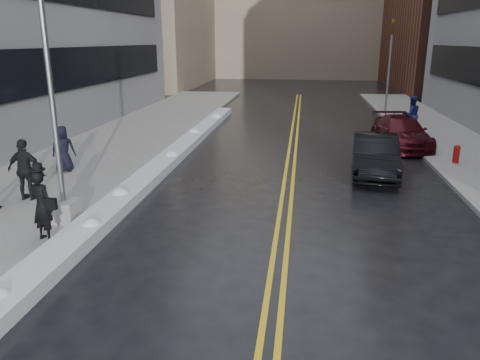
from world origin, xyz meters
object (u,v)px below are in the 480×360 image
(pedestrian_fedora, at_px, (42,205))
(pedestrian_c, at_px, (63,149))
(pedestrian_east, at_px, (411,115))
(pedestrian_d, at_px, (25,170))
(fire_hydrant, at_px, (456,153))
(traffic_signal, at_px, (390,63))
(car_black, at_px, (375,155))
(car_maroon, at_px, (401,132))
(lamppost, at_px, (56,134))

(pedestrian_fedora, xyz_separation_m, pedestrian_c, (-2.57, 5.92, -0.03))
(pedestrian_east, bearing_deg, pedestrian_d, 27.75)
(fire_hydrant, xyz_separation_m, traffic_signal, (-0.50, 14.00, 2.85))
(pedestrian_c, height_order, car_black, pedestrian_c)
(pedestrian_east, xyz_separation_m, car_maroon, (-0.96, -2.73, -0.42))
(traffic_signal, bearing_deg, lamppost, -118.21)
(fire_hydrant, distance_m, pedestrian_east, 6.10)
(traffic_signal, xyz_separation_m, car_black, (-2.89, -15.68, -2.66))
(pedestrian_d, xyz_separation_m, car_black, (10.91, 4.74, -0.34))
(pedestrian_fedora, height_order, pedestrian_c, pedestrian_fedora)
(pedestrian_c, bearing_deg, traffic_signal, -147.21)
(pedestrian_fedora, bearing_deg, fire_hydrant, -123.07)
(traffic_signal, xyz_separation_m, car_maroon, (-1.00, -10.68, -2.69))
(traffic_signal, relative_size, pedestrian_d, 3.20)
(pedestrian_east, bearing_deg, fire_hydrant, 80.70)
(lamppost, bearing_deg, fire_hydrant, 33.04)
(fire_hydrant, height_order, car_maroon, car_maroon)
(lamppost, relative_size, car_maroon, 1.56)
(traffic_signal, bearing_deg, car_black, -100.45)
(lamppost, bearing_deg, pedestrian_east, 50.06)
(pedestrian_fedora, xyz_separation_m, pedestrian_east, (11.66, 15.21, 0.09))
(traffic_signal, bearing_deg, pedestrian_east, -90.28)
(pedestrian_c, bearing_deg, car_maroon, -171.31)
(traffic_signal, distance_m, pedestrian_east, 8.27)
(pedestrian_fedora, bearing_deg, pedestrian_d, -32.54)
(lamppost, height_order, traffic_signal, lamppost)
(lamppost, distance_m, pedestrian_fedora, 1.90)
(lamppost, bearing_deg, car_black, 35.37)
(fire_hydrant, bearing_deg, pedestrian_east, 95.09)
(lamppost, relative_size, pedestrian_fedora, 4.33)
(fire_hydrant, bearing_deg, pedestrian_d, -155.86)
(traffic_signal, relative_size, pedestrian_fedora, 3.41)
(fire_hydrant, bearing_deg, pedestrian_c, -167.64)
(fire_hydrant, distance_m, pedestrian_fedora, 15.26)
(lamppost, distance_m, pedestrian_c, 5.58)
(pedestrian_fedora, bearing_deg, traffic_signal, -96.78)
(fire_hydrant, bearing_deg, lamppost, -146.96)
(pedestrian_d, height_order, car_black, pedestrian_d)
(pedestrian_fedora, bearing_deg, lamppost, -65.05)
(lamppost, xyz_separation_m, pedestrian_d, (-2.00, 1.59, -1.45))
(fire_hydrant, bearing_deg, car_black, -153.70)
(pedestrian_c, distance_m, car_black, 11.49)
(lamppost, xyz_separation_m, pedestrian_fedora, (0.10, -1.16, -1.50))
(lamppost, xyz_separation_m, pedestrian_east, (11.76, 14.05, -1.41))
(lamppost, height_order, pedestrian_fedora, lamppost)
(pedestrian_c, xyz_separation_m, pedestrian_d, (0.47, -3.18, 0.09))
(traffic_signal, relative_size, car_black, 1.33)
(pedestrian_fedora, distance_m, pedestrian_d, 3.46)
(pedestrian_fedora, bearing_deg, pedestrian_east, -107.46)
(lamppost, bearing_deg, traffic_signal, 61.79)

